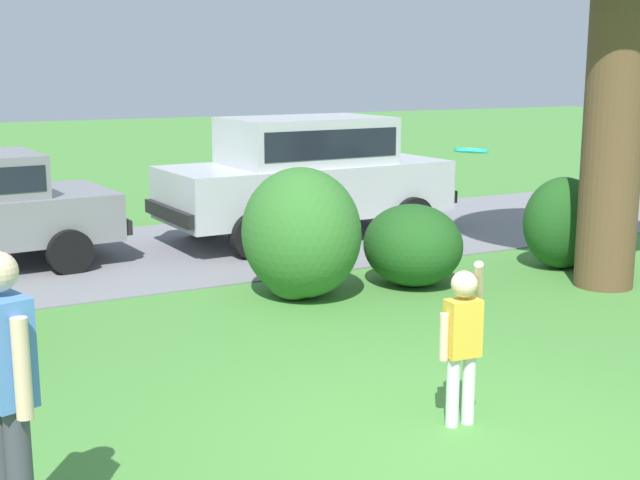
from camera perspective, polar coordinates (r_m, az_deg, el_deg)
ground_plane at (r=6.41m, az=9.02°, el=-13.54°), size 80.00×80.00×0.00m
driveway_strip at (r=12.71m, az=-11.22°, el=-0.95°), size 28.00×4.40×0.02m
shrub_centre at (r=10.08m, az=-1.30°, el=0.24°), size 1.38×1.55×1.55m
shrub_centre_right at (r=10.74m, az=6.18°, el=-0.34°), size 1.20×1.33×1.02m
shrub_far_end at (r=12.10m, az=16.14°, el=0.80°), size 1.28×0.99×1.24m
parked_suv at (r=13.53m, az=-0.93°, el=4.59°), size 4.77×2.24×1.92m
child_thrower at (r=6.57m, az=9.44°, el=-6.22°), size 0.46×0.25×1.29m
frisbee at (r=7.16m, az=10.01°, el=5.87°), size 0.28×0.28×0.09m
adult_onlooker at (r=5.02m, az=-20.12°, el=-9.20°), size 0.31×0.51×1.74m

